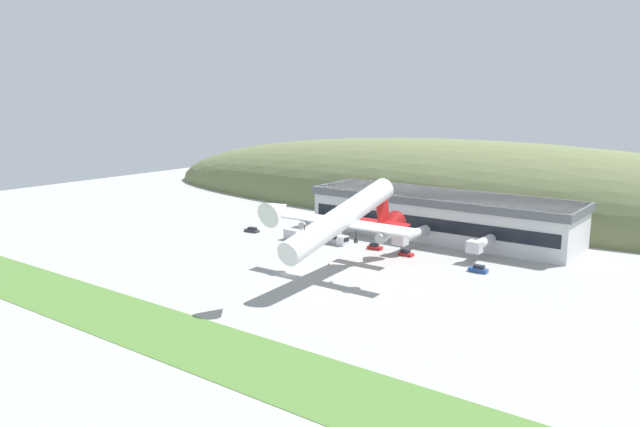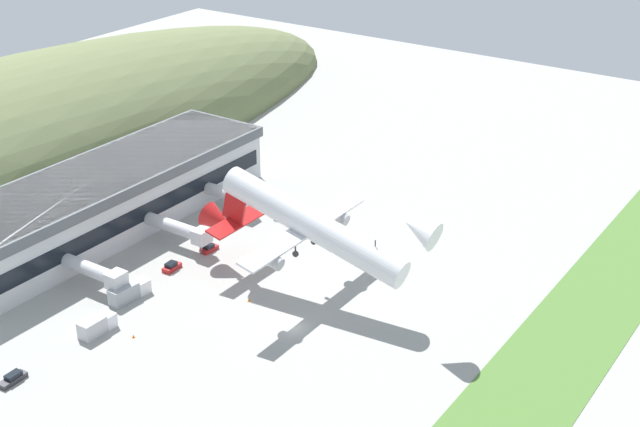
% 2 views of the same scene
% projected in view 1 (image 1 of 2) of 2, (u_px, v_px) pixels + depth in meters
% --- Properties ---
extents(ground_plane, '(350.22, 350.22, 0.00)m').
position_uv_depth(ground_plane, '(289.00, 274.00, 141.37)').
color(ground_plane, '#9E9E99').
extents(grass_strip_foreground, '(315.20, 16.53, 0.08)m').
position_uv_depth(grass_strip_foreground, '(146.00, 325.00, 110.09)').
color(grass_strip_foreground, '#4C7533').
rests_on(grass_strip_foreground, ground_plane).
extents(hill_backdrop, '(289.43, 69.84, 48.73)m').
position_uv_depth(hill_backdrop, '(469.00, 209.00, 220.08)').
color(hill_backdrop, '#667047').
rests_on(hill_backdrop, ground_plane).
extents(terminal_building, '(76.18, 21.80, 12.46)m').
position_uv_depth(terminal_building, '(442.00, 213.00, 176.50)').
color(terminal_building, silver).
rests_on(terminal_building, ground_plane).
extents(jetway_0, '(3.38, 14.42, 5.43)m').
position_uv_depth(jetway_0, '(344.00, 225.00, 174.96)').
color(jetway_0, silver).
rests_on(jetway_0, ground_plane).
extents(jetway_1, '(3.38, 15.64, 5.43)m').
position_uv_depth(jetway_1, '(411.00, 235.00, 161.84)').
color(jetway_1, silver).
rests_on(jetway_1, ground_plane).
extents(jetway_2, '(3.38, 11.88, 5.43)m').
position_uv_depth(jetway_2, '(481.00, 244.00, 152.67)').
color(jetway_2, silver).
rests_on(jetway_2, ground_plane).
extents(cargo_airplane, '(33.97, 49.32, 16.51)m').
position_uv_depth(cargo_airplane, '(343.00, 219.00, 135.83)').
color(cargo_airplane, silver).
extents(service_car_0, '(3.81, 1.94, 1.41)m').
position_uv_depth(service_car_0, '(406.00, 253.00, 157.04)').
color(service_car_0, '#B21E1E').
rests_on(service_car_0, ground_plane).
extents(service_car_1, '(3.98, 2.05, 1.57)m').
position_uv_depth(service_car_1, '(375.00, 247.00, 163.47)').
color(service_car_1, '#B21E1E').
rests_on(service_car_1, ground_plane).
extents(service_car_2, '(4.66, 1.90, 1.47)m').
position_uv_depth(service_car_2, '(252.00, 230.00, 183.78)').
color(service_car_2, '#333338').
rests_on(service_car_2, ground_plane).
extents(service_car_3, '(4.41, 1.66, 1.69)m').
position_uv_depth(service_car_3, '(478.00, 269.00, 142.61)').
color(service_car_3, '#264C99').
rests_on(service_car_3, ground_plane).
extents(fuel_truck, '(8.27, 3.05, 3.06)m').
position_uv_depth(fuel_truck, '(334.00, 238.00, 169.63)').
color(fuel_truck, silver).
rests_on(fuel_truck, ground_plane).
extents(box_truck, '(6.80, 2.69, 2.99)m').
position_uv_depth(box_truck, '(295.00, 235.00, 173.29)').
color(box_truck, silver).
rests_on(box_truck, ground_plane).
extents(traffic_cone_0, '(0.52, 0.52, 0.58)m').
position_uv_depth(traffic_cone_0, '(329.00, 264.00, 148.88)').
color(traffic_cone_0, orange).
rests_on(traffic_cone_0, ground_plane).
extents(traffic_cone_1, '(0.52, 0.52, 0.58)m').
position_uv_depth(traffic_cone_1, '(288.00, 245.00, 167.43)').
color(traffic_cone_1, orange).
rests_on(traffic_cone_1, ground_plane).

